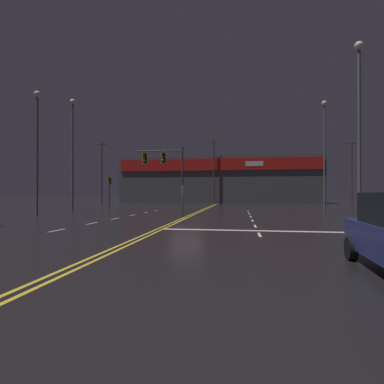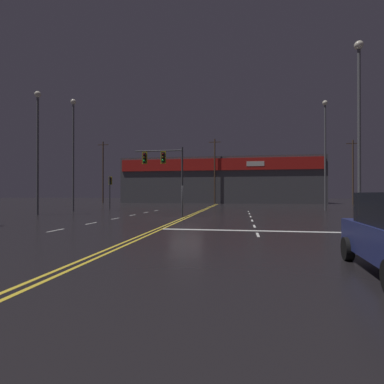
# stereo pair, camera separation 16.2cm
# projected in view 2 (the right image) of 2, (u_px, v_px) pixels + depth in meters

# --- Properties ---
(ground_plane) EXTENTS (200.00, 200.00, 0.00)m
(ground_plane) POSITION_uv_depth(u_px,v_px,m) (186.00, 218.00, 23.14)
(ground_plane) COLOR black
(road_markings) EXTENTS (14.81, 60.00, 0.01)m
(road_markings) POSITION_uv_depth(u_px,v_px,m) (195.00, 219.00, 21.58)
(road_markings) COLOR gold
(road_markings) RESTS_ON ground
(traffic_signal_median) EXTENTS (3.95, 0.36, 5.56)m
(traffic_signal_median) POSITION_uv_depth(u_px,v_px,m) (163.00, 164.00, 24.00)
(traffic_signal_median) COLOR #38383D
(traffic_signal_median) RESTS_ON ground
(traffic_signal_corner_northwest) EXTENTS (0.42, 0.36, 3.95)m
(traffic_signal_corner_northwest) POSITION_uv_depth(u_px,v_px,m) (110.00, 185.00, 36.46)
(traffic_signal_corner_northwest) COLOR #38383D
(traffic_signal_corner_northwest) RESTS_ON ground
(streetlight_near_left) EXTENTS (0.56, 0.56, 10.86)m
(streetlight_near_left) POSITION_uv_depth(u_px,v_px,m) (38.00, 137.00, 26.21)
(streetlight_near_left) COLOR #59595E
(streetlight_near_left) RESTS_ON ground
(streetlight_near_right) EXTENTS (0.56, 0.56, 11.63)m
(streetlight_near_right) POSITION_uv_depth(u_px,v_px,m) (359.00, 110.00, 19.08)
(streetlight_near_right) COLOR #59595E
(streetlight_near_right) RESTS_ON ground
(streetlight_far_left) EXTENTS (0.56, 0.56, 12.23)m
(streetlight_far_left) POSITION_uv_depth(u_px,v_px,m) (325.00, 143.00, 33.20)
(streetlight_far_left) COLOR #59595E
(streetlight_far_left) RESTS_ON ground
(streetlight_far_right) EXTENTS (0.56, 0.56, 11.80)m
(streetlight_far_right) POSITION_uv_depth(u_px,v_px,m) (73.00, 142.00, 31.41)
(streetlight_far_right) COLOR #59595E
(streetlight_far_right) RESTS_ON ground
(building_backdrop) EXTENTS (38.85, 10.23, 8.93)m
(building_backdrop) POSITION_uv_depth(u_px,v_px,m) (220.00, 181.00, 61.06)
(building_backdrop) COLOR #4C4C51
(building_backdrop) RESTS_ON ground
(utility_pole_row) EXTENTS (48.39, 0.26, 12.17)m
(utility_pole_row) POSITION_uv_depth(u_px,v_px,m) (214.00, 171.00, 55.68)
(utility_pole_row) COLOR #4C3828
(utility_pole_row) RESTS_ON ground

